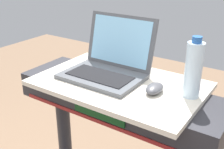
# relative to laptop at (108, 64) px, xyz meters

# --- Properties ---
(desk_board) EXTENTS (0.69, 0.44, 0.02)m
(desk_board) POSITION_rel_laptop_xyz_m (0.08, -0.03, -0.06)
(desk_board) COLOR beige
(desk_board) RESTS_ON treadmill_base
(laptop) EXTENTS (0.34, 0.29, 0.24)m
(laptop) POSITION_rel_laptop_xyz_m (0.00, 0.00, 0.00)
(laptop) COLOR #515459
(laptop) RESTS_ON desk_board
(computer_mouse) EXTENTS (0.07, 0.10, 0.03)m
(computer_mouse) POSITION_rel_laptop_xyz_m (0.24, -0.04, -0.03)
(computer_mouse) COLOR #4C4C51
(computer_mouse) RESTS_ON desk_board
(water_bottle) EXTENTS (0.06, 0.06, 0.23)m
(water_bottle) POSITION_rel_laptop_xyz_m (0.37, 0.01, 0.06)
(water_bottle) COLOR silver
(water_bottle) RESTS_ON desk_board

